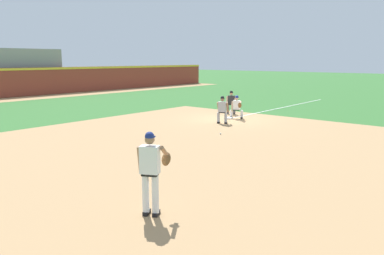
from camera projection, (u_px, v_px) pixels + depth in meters
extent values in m
plane|color=#336B2D|center=(229.00, 119.00, 21.34)|extent=(160.00, 160.00, 0.00)
cube|color=tan|center=(207.00, 146.00, 14.74)|extent=(18.00, 18.00, 0.01)
cube|color=tan|center=(47.00, 97.00, 34.03)|extent=(48.00, 3.20, 0.01)
cube|color=white|center=(283.00, 107.00, 26.44)|extent=(13.56, 0.10, 0.00)
cube|color=white|center=(229.00, 118.00, 21.33)|extent=(0.38, 0.38, 0.09)
sphere|color=white|center=(220.00, 134.00, 16.93)|extent=(0.07, 0.07, 0.07)
cube|color=black|center=(147.00, 212.00, 8.20)|extent=(0.28, 0.22, 0.09)
cylinder|color=white|center=(146.00, 193.00, 8.08)|extent=(0.15, 0.15, 0.84)
cube|color=black|center=(156.00, 213.00, 8.16)|extent=(0.28, 0.22, 0.09)
cylinder|color=white|center=(155.00, 194.00, 8.04)|extent=(0.15, 0.15, 0.84)
cube|color=black|center=(150.00, 174.00, 7.98)|extent=(0.33, 0.39, 0.06)
cube|color=white|center=(150.00, 160.00, 7.92)|extent=(0.40, 0.47, 0.60)
sphere|color=#9E7051|center=(150.00, 140.00, 7.87)|extent=(0.21, 0.21, 0.21)
sphere|color=navy|center=(150.00, 136.00, 7.85)|extent=(0.20, 0.20, 0.20)
cube|color=navy|center=(151.00, 137.00, 7.94)|extent=(0.18, 0.20, 0.02)
cylinder|color=#9E7051|center=(140.00, 159.00, 8.05)|extent=(0.21, 0.17, 0.59)
cylinder|color=#9E7051|center=(165.00, 153.00, 8.14)|extent=(0.51, 0.32, 0.41)
ellipsoid|color=brown|center=(166.00, 159.00, 8.25)|extent=(0.36, 0.32, 0.34)
cube|color=black|center=(242.00, 118.00, 21.41)|extent=(0.28, 0.21, 0.09)
cylinder|color=white|center=(242.00, 114.00, 21.40)|extent=(0.15, 0.15, 0.40)
cube|color=black|center=(231.00, 118.00, 21.55)|extent=(0.28, 0.21, 0.09)
cylinder|color=white|center=(231.00, 113.00, 21.55)|extent=(0.15, 0.15, 0.40)
cube|color=black|center=(237.00, 110.00, 21.43)|extent=(0.33, 0.39, 0.06)
cube|color=white|center=(237.00, 105.00, 21.38)|extent=(0.39, 0.46, 0.52)
sphere|color=tan|center=(237.00, 98.00, 21.29)|extent=(0.21, 0.21, 0.21)
sphere|color=navy|center=(237.00, 97.00, 21.28)|extent=(0.20, 0.20, 0.20)
cube|color=navy|center=(237.00, 98.00, 21.20)|extent=(0.17, 0.20, 0.02)
cylinder|color=tan|center=(240.00, 103.00, 20.90)|extent=(0.56, 0.34, 0.24)
cylinder|color=tan|center=(232.00, 106.00, 21.36)|extent=(0.25, 0.18, 0.58)
ellipsoid|color=brown|center=(240.00, 105.00, 20.71)|extent=(0.28, 0.28, 0.35)
cube|color=black|center=(219.00, 122.00, 19.92)|extent=(0.28, 0.20, 0.09)
cylinder|color=#B2B2B7|center=(218.00, 117.00, 19.83)|extent=(0.15, 0.15, 0.50)
cube|color=black|center=(226.00, 123.00, 19.80)|extent=(0.28, 0.20, 0.09)
cylinder|color=#B2B2B7|center=(226.00, 118.00, 19.71)|extent=(0.15, 0.15, 0.50)
cube|color=black|center=(222.00, 112.00, 19.72)|extent=(0.31, 0.39, 0.06)
cube|color=#B2B2B7|center=(222.00, 107.00, 19.67)|extent=(0.37, 0.46, 0.54)
sphere|color=#9E7051|center=(222.00, 99.00, 19.62)|extent=(0.21, 0.21, 0.21)
sphere|color=black|center=(222.00, 98.00, 19.60)|extent=(0.20, 0.20, 0.20)
cube|color=black|center=(223.00, 98.00, 19.69)|extent=(0.17, 0.20, 0.02)
cylinder|color=#9E7051|center=(218.00, 107.00, 19.89)|extent=(0.34, 0.21, 0.56)
cylinder|color=#9E7051|center=(227.00, 107.00, 19.74)|extent=(0.34, 0.21, 0.56)
cube|color=black|center=(234.00, 114.00, 23.14)|extent=(0.28, 0.22, 0.09)
cylinder|color=#515154|center=(234.00, 109.00, 23.13)|extent=(0.15, 0.15, 0.50)
cube|color=black|center=(228.00, 113.00, 23.23)|extent=(0.28, 0.22, 0.09)
cylinder|color=#515154|center=(228.00, 109.00, 23.21)|extent=(0.15, 0.15, 0.50)
cube|color=black|center=(231.00, 105.00, 23.12)|extent=(0.34, 0.39, 0.06)
cube|color=#232326|center=(231.00, 100.00, 23.07)|extent=(0.40, 0.47, 0.54)
sphere|color=tan|center=(231.00, 93.00, 22.98)|extent=(0.21, 0.21, 0.21)
sphere|color=black|center=(231.00, 92.00, 22.97)|extent=(0.20, 0.20, 0.20)
cube|color=black|center=(231.00, 93.00, 22.88)|extent=(0.18, 0.20, 0.02)
cylinder|color=tan|center=(235.00, 101.00, 22.88)|extent=(0.33, 0.23, 0.56)
cylinder|color=tan|center=(227.00, 101.00, 22.99)|extent=(0.33, 0.23, 0.56)
cube|color=brown|center=(35.00, 82.00, 35.06)|extent=(48.00, 0.50, 2.60)
cube|color=gold|center=(34.00, 69.00, 34.84)|extent=(48.00, 0.54, 0.20)
cube|color=gray|center=(22.00, 72.00, 36.47)|extent=(6.75, 3.35, 4.35)
cube|color=gray|center=(26.00, 66.00, 35.84)|extent=(6.35, 0.85, 0.06)
cube|color=#236038|center=(4.00, 64.00, 34.13)|extent=(0.47, 0.20, 0.44)
cube|color=#236038|center=(11.00, 64.00, 34.58)|extent=(0.47, 0.20, 0.44)
cube|color=#236038|center=(17.00, 64.00, 35.03)|extent=(0.47, 0.20, 0.44)
cube|color=#236038|center=(23.00, 64.00, 35.48)|extent=(0.47, 0.20, 0.44)
cube|color=#236038|center=(29.00, 64.00, 35.93)|extent=(0.47, 0.20, 0.44)
cube|color=#236038|center=(35.00, 64.00, 36.37)|extent=(0.47, 0.20, 0.44)
cube|color=#236038|center=(41.00, 64.00, 36.82)|extent=(0.47, 0.20, 0.44)
cube|color=#236038|center=(47.00, 64.00, 37.27)|extent=(0.47, 0.20, 0.44)
cube|color=#236038|center=(52.00, 63.00, 37.72)|extent=(0.47, 0.20, 0.44)
cube|color=gray|center=(21.00, 60.00, 36.28)|extent=(6.35, 0.85, 0.06)
cube|color=#236038|center=(6.00, 58.00, 35.02)|extent=(0.47, 0.20, 0.44)
cube|color=#236038|center=(12.00, 58.00, 35.47)|extent=(0.47, 0.20, 0.44)
cube|color=#236038|center=(19.00, 58.00, 35.92)|extent=(0.47, 0.20, 0.44)
cube|color=#236038|center=(25.00, 58.00, 36.37)|extent=(0.47, 0.20, 0.44)
cube|color=#236038|center=(31.00, 58.00, 36.81)|extent=(0.47, 0.20, 0.44)
cube|color=#236038|center=(36.00, 58.00, 37.26)|extent=(0.47, 0.20, 0.44)
cube|color=#236038|center=(42.00, 58.00, 37.71)|extent=(0.47, 0.20, 0.44)
cube|color=#236038|center=(47.00, 58.00, 38.16)|extent=(0.47, 0.20, 0.44)
cube|color=gray|center=(16.00, 54.00, 36.72)|extent=(6.35, 0.85, 0.06)
cube|color=#236038|center=(1.00, 52.00, 35.46)|extent=(0.47, 0.20, 0.44)
cube|color=#236038|center=(8.00, 52.00, 35.91)|extent=(0.47, 0.20, 0.44)
cube|color=#236038|center=(14.00, 52.00, 36.36)|extent=(0.47, 0.20, 0.44)
cube|color=#236038|center=(20.00, 52.00, 36.81)|extent=(0.47, 0.20, 0.44)
cube|color=#236038|center=(26.00, 52.00, 37.25)|extent=(0.47, 0.20, 0.44)
cube|color=#236038|center=(32.00, 52.00, 37.70)|extent=(0.47, 0.20, 0.44)
cube|color=#236038|center=(37.00, 52.00, 38.15)|extent=(0.47, 0.20, 0.44)
cube|color=#236038|center=(43.00, 53.00, 38.60)|extent=(0.47, 0.20, 0.44)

